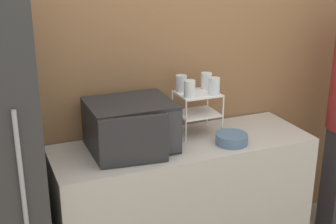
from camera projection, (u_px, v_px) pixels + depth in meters
The scene contains 9 objects.
wall_back at pixel (164, 71), 3.11m from camera, with size 8.00×0.06×2.60m.
counter at pixel (183, 205), 3.11m from camera, with size 1.67×0.57×0.91m.
microwave at pixel (131, 126), 2.82m from camera, with size 0.51×0.49×0.30m.
dish_rack at pixel (197, 104), 3.03m from camera, with size 0.27×0.23×0.28m.
glass_front_left at pixel (190, 89), 2.90m from camera, with size 0.07×0.07×0.11m.
glass_back_right at pixel (206, 81), 3.08m from camera, with size 0.07×0.07×0.11m.
glass_front_right at pixel (214, 86), 2.96m from camera, with size 0.07×0.07×0.11m.
glass_back_left at pixel (181, 83), 3.02m from camera, with size 0.07×0.07×0.11m.
bowl at pixel (232, 139), 2.93m from camera, with size 0.20×0.20×0.07m.
Camera 1 is at (-1.14, -2.19, 2.08)m, focal length 50.00 mm.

